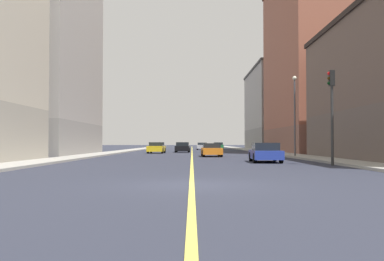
% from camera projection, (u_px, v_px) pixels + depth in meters
% --- Properties ---
extents(ground_plane, '(400.00, 400.00, 0.00)m').
position_uv_depth(ground_plane, '(193.00, 185.00, 13.63)').
color(ground_plane, '#292C3A').
rests_on(ground_plane, ground).
extents(sidewalk_left, '(2.53, 168.00, 0.15)m').
position_uv_depth(sidewalk_left, '(261.00, 151.00, 62.59)').
color(sidewalk_left, '#9E9B93').
rests_on(sidewalk_left, ground).
extents(sidewalk_right, '(2.53, 168.00, 0.15)m').
position_uv_depth(sidewalk_right, '(126.00, 151.00, 62.65)').
color(sidewalk_right, '#9E9B93').
rests_on(sidewalk_right, ground).
extents(lane_center_stripe, '(0.16, 154.00, 0.01)m').
position_uv_depth(lane_center_stripe, '(193.00, 152.00, 62.61)').
color(lane_center_stripe, '#E5D14C').
rests_on(lane_center_stripe, ground).
extents(building_left_mid, '(11.90, 22.31, 23.42)m').
position_uv_depth(building_left_mid, '(324.00, 61.00, 55.95)').
color(building_left_mid, brown).
rests_on(building_left_mid, ground).
extents(building_left_far, '(11.90, 22.85, 14.68)m').
position_uv_depth(building_left_far, '(285.00, 109.00, 79.98)').
color(building_left_far, gray).
rests_on(building_left_far, ground).
extents(building_right_midblock, '(11.90, 17.81, 19.85)m').
position_uv_depth(building_right_midblock, '(31.00, 59.00, 45.07)').
color(building_right_midblock, gray).
rests_on(building_right_midblock, ground).
extents(traffic_light_left_near, '(0.40, 0.32, 5.46)m').
position_uv_depth(traffic_light_left_near, '(333.00, 103.00, 25.05)').
color(traffic_light_left_near, '#2D2D2D').
rests_on(traffic_light_left_near, ground).
extents(street_lamp_left_near, '(0.36, 0.36, 7.00)m').
position_uv_depth(street_lamp_left_near, '(296.00, 107.00, 38.40)').
color(street_lamp_left_near, '#4C4C51').
rests_on(street_lamp_left_near, ground).
extents(car_white, '(1.89, 4.28, 1.32)m').
position_uv_depth(car_white, '(185.00, 147.00, 67.21)').
color(car_white, white).
rests_on(car_white, ground).
extents(car_orange, '(1.89, 4.57, 1.24)m').
position_uv_depth(car_orange, '(213.00, 150.00, 40.93)').
color(car_orange, orange).
rests_on(car_orange, ground).
extents(car_blue, '(2.01, 4.46, 1.29)m').
position_uv_depth(car_blue, '(267.00, 153.00, 29.21)').
color(car_blue, '#23389E').
rests_on(car_blue, ground).
extents(car_silver, '(1.99, 4.04, 1.28)m').
position_uv_depth(car_silver, '(204.00, 146.00, 78.30)').
color(car_silver, silver).
rests_on(car_silver, ground).
extents(car_black, '(2.00, 4.49, 1.34)m').
position_uv_depth(car_black, '(184.00, 147.00, 58.51)').
color(car_black, black).
rests_on(car_black, ground).
extents(car_green, '(2.00, 4.22, 1.31)m').
position_uv_depth(car_green, '(220.00, 146.00, 79.45)').
color(car_green, '#1E6B38').
rests_on(car_green, ground).
extents(car_yellow, '(2.08, 4.31, 1.33)m').
position_uv_depth(car_yellow, '(158.00, 148.00, 53.35)').
color(car_yellow, gold).
rests_on(car_yellow, ground).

